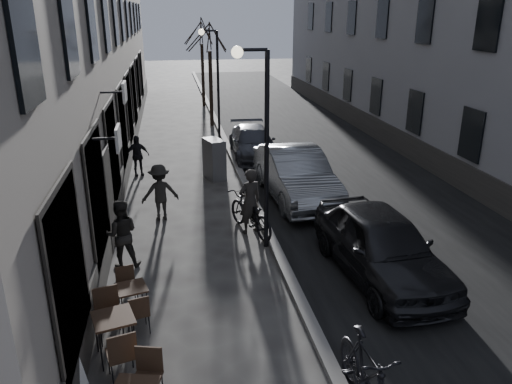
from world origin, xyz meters
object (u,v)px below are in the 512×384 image
object	(u,v)px
bicycle	(250,213)
car_far	(253,143)
tree_near	(209,36)
moped	(366,376)
pedestrian_far	(137,156)
car_mid	(296,175)
streetlamp_far	(214,72)
pedestrian_mid	(160,192)
car_near	(381,245)
tree_far	(201,31)
sign_board	(73,383)
bistro_set_c	(132,299)
bistro_set_b	(115,333)
utility_cabinet	(214,159)
streetlamp_near	(260,129)
pedestrian_near	(121,234)

from	to	relation	value
bicycle	car_far	xyz separation A→B (m)	(1.35, 7.56, 0.06)
tree_near	moped	size ratio (longest dim) A/B	2.77
pedestrian_far	car_mid	distance (m)	6.24
streetlamp_far	pedestrian_mid	bearing A→B (deg)	-104.77
car_far	car_near	bearing A→B (deg)	-82.15
tree_far	car_near	world-z (taller)	tree_far
sign_board	car_far	distance (m)	14.44
moped	bistro_set_c	bearing A→B (deg)	137.17
bistro_set_b	car_far	bearing A→B (deg)	54.83
sign_board	bicycle	xyz separation A→B (m)	(3.73, 5.96, 0.16)
pedestrian_mid	car_near	distance (m)	6.63
bicycle	pedestrian_far	distance (m)	6.70
tree_near	pedestrian_far	size ratio (longest dim) A/B	3.74
bicycle	car_near	distance (m)	3.92
streetlamp_far	pedestrian_mid	distance (m)	10.25
utility_cabinet	bicycle	xyz separation A→B (m)	(0.53, -4.96, -0.17)
streetlamp_far	car_far	world-z (taller)	streetlamp_far
streetlamp_near	streetlamp_far	xyz separation A→B (m)	(0.00, 12.00, 0.00)
utility_cabinet	car_far	bearing A→B (deg)	36.15
bistro_set_c	pedestrian_near	world-z (taller)	pedestrian_near
streetlamp_far	tree_far	bearing A→B (deg)	89.54
bicycle	pedestrian_mid	xyz separation A→B (m)	(-2.45, 1.40, 0.28)
streetlamp_near	pedestrian_near	size ratio (longest dim) A/B	3.01
sign_board	tree_near	bearing A→B (deg)	100.89
streetlamp_far	moped	size ratio (longest dim) A/B	2.48
sign_board	pedestrian_near	world-z (taller)	pedestrian_near
pedestrian_near	pedestrian_far	bearing A→B (deg)	-91.92
utility_cabinet	bicycle	size ratio (longest dim) A/B	0.69
tree_near	bistro_set_c	world-z (taller)	tree_near
bistro_set_b	pedestrian_mid	distance (m)	6.35
streetlamp_near	car_mid	world-z (taller)	streetlamp_near
streetlamp_near	bistro_set_b	size ratio (longest dim) A/B	2.93
tree_near	car_near	bearing A→B (deg)	-81.96
car_far	pedestrian_far	bearing A→B (deg)	-158.35
tree_near	moped	world-z (taller)	tree_near
utility_cabinet	moped	distance (m)	11.83
bistro_set_b	car_near	size ratio (longest dim) A/B	0.37
utility_cabinet	pedestrian_near	world-z (taller)	pedestrian_near
bistro_set_c	pedestrian_mid	xyz separation A→B (m)	(0.52, 5.09, 0.42)
tree_near	pedestrian_mid	distance (m)	13.48
tree_far	pedestrian_far	world-z (taller)	tree_far
streetlamp_near	car_mid	size ratio (longest dim) A/B	1.02
bistro_set_c	car_mid	size ratio (longest dim) A/B	0.29
bistro_set_c	utility_cabinet	world-z (taller)	utility_cabinet
bistro_set_b	pedestrian_near	bearing A→B (deg)	77.01
sign_board	pedestrian_far	distance (m)	11.79
bicycle	car_far	size ratio (longest dim) A/B	0.50
tree_near	moped	xyz separation A→B (m)	(0.52, -20.86, -4.05)
streetlamp_near	car_near	bearing A→B (deg)	-38.91
pedestrian_near	pedestrian_far	distance (m)	7.23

